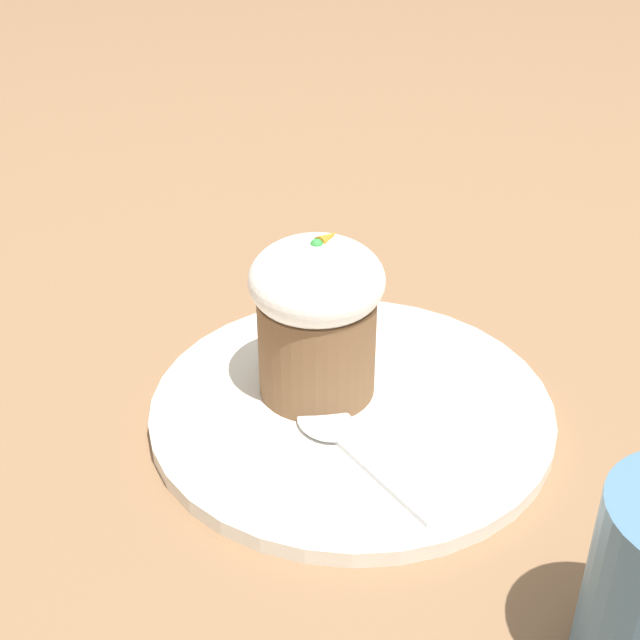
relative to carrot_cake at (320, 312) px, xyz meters
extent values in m
plane|color=#846042|center=(0.00, -0.03, -0.07)|extent=(4.00, 4.00, 0.00)
cylinder|color=white|center=(0.00, -0.03, -0.06)|extent=(0.26, 0.26, 0.01)
cylinder|color=brown|center=(0.00, 0.00, -0.02)|extent=(0.08, 0.08, 0.07)
ellipsoid|color=white|center=(0.00, 0.00, 0.03)|extent=(0.09, 0.09, 0.05)
cone|color=orange|center=(0.01, 0.00, 0.05)|extent=(0.02, 0.01, 0.01)
sphere|color=green|center=(0.00, 0.00, 0.05)|extent=(0.01, 0.01, 0.01)
cube|color=silver|center=(-0.05, -0.08, -0.06)|extent=(0.04, 0.09, 0.00)
ellipsoid|color=silver|center=(-0.03, -0.03, -0.05)|extent=(0.05, 0.05, 0.01)
camera|label=1|loc=(-0.40, -0.28, 0.30)|focal=50.00mm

